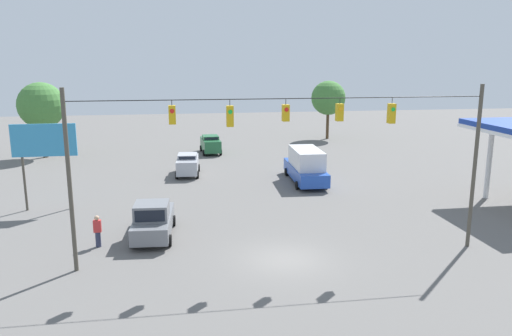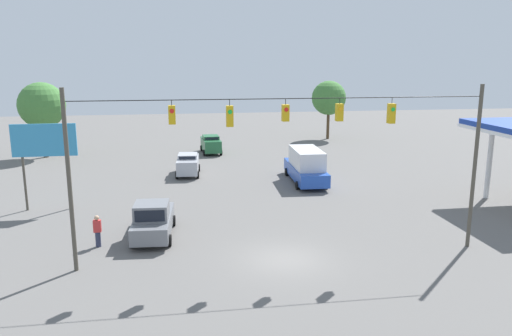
{
  "view_description": "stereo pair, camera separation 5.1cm",
  "coord_description": "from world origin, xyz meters",
  "px_view_note": "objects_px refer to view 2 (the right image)",
  "views": [
    {
      "loc": [
        5.12,
        22.98,
        9.83
      ],
      "look_at": [
        0.4,
        -6.71,
        3.26
      ],
      "focal_mm": 35.0,
      "sensor_mm": 36.0,
      "label": 1
    },
    {
      "loc": [
        5.07,
        22.99,
        9.83
      ],
      "look_at": [
        0.4,
        -6.71,
        3.26
      ],
      "focal_mm": 35.0,
      "sensor_mm": 36.0,
      "label": 2
    }
  ],
  "objects_px": {
    "tree_horizon_right": "(42,106)",
    "box_truck_blue_oncoming_far": "(306,166)",
    "sedan_silver_withflow_far": "(188,164)",
    "traffic_cone_nearest": "(139,240)",
    "pedestrian": "(98,231)",
    "traffic_cone_second": "(144,225)",
    "sedan_green_withflow_deep": "(211,144)",
    "traffic_cone_third": "(145,214)",
    "tree_horizon_left": "(329,98)",
    "roadside_billboard": "(45,147)",
    "overhead_signal_span": "(285,148)",
    "pickup_truck_grey_parked_shoulder": "(153,220)"
  },
  "relations": [
    {
      "from": "pedestrian",
      "to": "pickup_truck_grey_parked_shoulder",
      "type": "bearing_deg",
      "value": -159.14
    },
    {
      "from": "box_truck_blue_oncoming_far",
      "to": "tree_horizon_left",
      "type": "bearing_deg",
      "value": -111.28
    },
    {
      "from": "sedan_silver_withflow_far",
      "to": "sedan_green_withflow_deep",
      "type": "xyz_separation_m",
      "value": [
        -2.66,
        -9.97,
        0.02
      ]
    },
    {
      "from": "sedan_silver_withflow_far",
      "to": "pedestrian",
      "type": "bearing_deg",
      "value": 72.5
    },
    {
      "from": "sedan_silver_withflow_far",
      "to": "box_truck_blue_oncoming_far",
      "type": "distance_m",
      "value": 10.31
    },
    {
      "from": "traffic_cone_third",
      "to": "tree_horizon_left",
      "type": "height_order",
      "value": "tree_horizon_left"
    },
    {
      "from": "traffic_cone_third",
      "to": "pedestrian",
      "type": "distance_m",
      "value": 5.08
    },
    {
      "from": "pickup_truck_grey_parked_shoulder",
      "to": "tree_horizon_left",
      "type": "bearing_deg",
      "value": -121.55
    },
    {
      "from": "overhead_signal_span",
      "to": "traffic_cone_second",
      "type": "relative_size",
      "value": 35.48
    },
    {
      "from": "sedan_green_withflow_deep",
      "to": "sedan_silver_withflow_far",
      "type": "bearing_deg",
      "value": 75.07
    },
    {
      "from": "overhead_signal_span",
      "to": "traffic_cone_nearest",
      "type": "distance_m",
      "value": 9.62
    },
    {
      "from": "pickup_truck_grey_parked_shoulder",
      "to": "overhead_signal_span",
      "type": "bearing_deg",
      "value": 148.34
    },
    {
      "from": "sedan_green_withflow_deep",
      "to": "traffic_cone_second",
      "type": "xyz_separation_m",
      "value": [
        5.57,
        24.04,
        -0.71
      ]
    },
    {
      "from": "sedan_silver_withflow_far",
      "to": "tree_horizon_left",
      "type": "height_order",
      "value": "tree_horizon_left"
    },
    {
      "from": "tree_horizon_right",
      "to": "box_truck_blue_oncoming_far",
      "type": "bearing_deg",
      "value": 148.47
    },
    {
      "from": "sedan_green_withflow_deep",
      "to": "tree_horizon_left",
      "type": "height_order",
      "value": "tree_horizon_left"
    },
    {
      "from": "traffic_cone_nearest",
      "to": "traffic_cone_second",
      "type": "relative_size",
      "value": 1.0
    },
    {
      "from": "traffic_cone_third",
      "to": "box_truck_blue_oncoming_far",
      "type": "bearing_deg",
      "value": -148.16
    },
    {
      "from": "traffic_cone_second",
      "to": "roadside_billboard",
      "type": "relative_size",
      "value": 0.1
    },
    {
      "from": "roadside_billboard",
      "to": "pedestrian",
      "type": "relative_size",
      "value": 3.3
    },
    {
      "from": "pedestrian",
      "to": "traffic_cone_third",
      "type": "bearing_deg",
      "value": -115.82
    },
    {
      "from": "pedestrian",
      "to": "tree_horizon_left",
      "type": "relative_size",
      "value": 0.24
    },
    {
      "from": "pickup_truck_grey_parked_shoulder",
      "to": "tree_horizon_left",
      "type": "height_order",
      "value": "tree_horizon_left"
    },
    {
      "from": "roadside_billboard",
      "to": "sedan_green_withflow_deep",
      "type": "bearing_deg",
      "value": -122.7
    },
    {
      "from": "sedan_silver_withflow_far",
      "to": "traffic_cone_nearest",
      "type": "bearing_deg",
      "value": 79.48
    },
    {
      "from": "traffic_cone_third",
      "to": "roadside_billboard",
      "type": "xyz_separation_m",
      "value": [
        6.43,
        -3.04,
        3.97
      ]
    },
    {
      "from": "pickup_truck_grey_parked_shoulder",
      "to": "traffic_cone_second",
      "type": "height_order",
      "value": "pickup_truck_grey_parked_shoulder"
    },
    {
      "from": "traffic_cone_third",
      "to": "sedan_silver_withflow_far",
      "type": "bearing_deg",
      "value": -104.07
    },
    {
      "from": "overhead_signal_span",
      "to": "pickup_truck_grey_parked_shoulder",
      "type": "relative_size",
      "value": 3.84
    },
    {
      "from": "box_truck_blue_oncoming_far",
      "to": "traffic_cone_third",
      "type": "relative_size",
      "value": 12.84
    },
    {
      "from": "tree_horizon_right",
      "to": "traffic_cone_third",
      "type": "bearing_deg",
      "value": 116.85
    },
    {
      "from": "tree_horizon_left",
      "to": "pedestrian",
      "type": "bearing_deg",
      "value": 55.85
    },
    {
      "from": "tree_horizon_left",
      "to": "tree_horizon_right",
      "type": "bearing_deg",
      "value": 12.79
    },
    {
      "from": "overhead_signal_span",
      "to": "tree_horizon_left",
      "type": "height_order",
      "value": "overhead_signal_span"
    },
    {
      "from": "box_truck_blue_oncoming_far",
      "to": "roadside_billboard",
      "type": "bearing_deg",
      "value": 13.9
    },
    {
      "from": "traffic_cone_nearest",
      "to": "traffic_cone_third",
      "type": "height_order",
      "value": "same"
    },
    {
      "from": "traffic_cone_nearest",
      "to": "tree_horizon_left",
      "type": "bearing_deg",
      "value": -121.6
    },
    {
      "from": "traffic_cone_second",
      "to": "tree_horizon_left",
      "type": "relative_size",
      "value": 0.08
    },
    {
      "from": "tree_horizon_right",
      "to": "pedestrian",
      "type": "bearing_deg",
      "value": 108.69
    },
    {
      "from": "traffic_cone_second",
      "to": "traffic_cone_third",
      "type": "relative_size",
      "value": 1.0
    },
    {
      "from": "tree_horizon_left",
      "to": "traffic_cone_second",
      "type": "bearing_deg",
      "value": 56.7
    },
    {
      "from": "pickup_truck_grey_parked_shoulder",
      "to": "sedan_green_withflow_deep",
      "type": "distance_m",
      "value": 25.75
    },
    {
      "from": "sedan_silver_withflow_far",
      "to": "tree_horizon_left",
      "type": "relative_size",
      "value": 0.6
    },
    {
      "from": "traffic_cone_second",
      "to": "tree_horizon_right",
      "type": "relative_size",
      "value": 0.08
    },
    {
      "from": "box_truck_blue_oncoming_far",
      "to": "traffic_cone_nearest",
      "type": "xyz_separation_m",
      "value": [
        12.49,
        12.3,
        -1.09
      ]
    },
    {
      "from": "overhead_signal_span",
      "to": "tree_horizon_right",
      "type": "bearing_deg",
      "value": -58.04
    },
    {
      "from": "sedan_green_withflow_deep",
      "to": "pedestrian",
      "type": "bearing_deg",
      "value": 73.47
    },
    {
      "from": "traffic_cone_second",
      "to": "sedan_green_withflow_deep",
      "type": "bearing_deg",
      "value": -103.05
    },
    {
      "from": "traffic_cone_nearest",
      "to": "sedan_green_withflow_deep",
      "type": "bearing_deg",
      "value": -102.21
    },
    {
      "from": "sedan_silver_withflow_far",
      "to": "tree_horizon_right",
      "type": "xyz_separation_m",
      "value": [
        14.21,
        -10.36,
        4.3
      ]
    }
  ]
}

